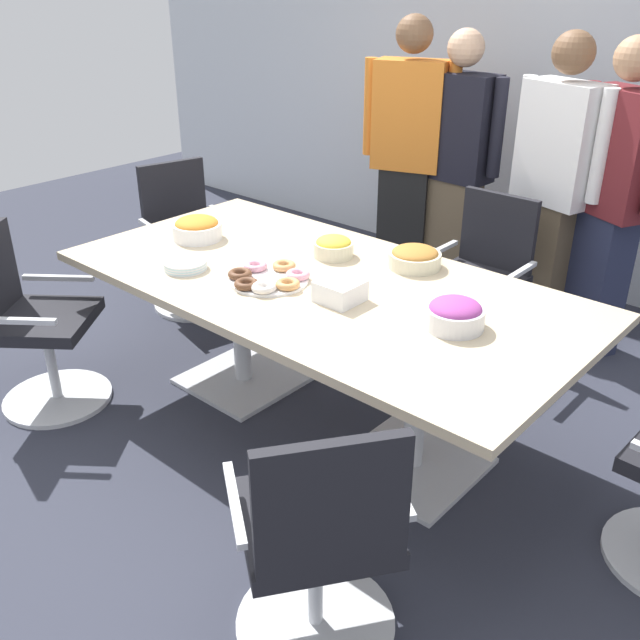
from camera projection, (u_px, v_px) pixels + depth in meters
ground_plane at (320, 420)px, 3.49m from camera, size 10.00×10.00×0.01m
back_wall at (571, 73)px, 4.46m from camera, size 8.00×0.10×2.80m
conference_table at (320, 305)px, 3.21m from camera, size 2.40×1.20×0.75m
office_chair_0 at (188, 245)px, 4.53m from camera, size 0.65×0.65×0.91m
office_chair_1 at (34, 330)px, 3.46m from camera, size 0.76×0.76×0.91m
office_chair_2 at (319, 546)px, 2.17m from camera, size 0.75×0.75×0.91m
office_chair_4 at (478, 288)px, 3.92m from camera, size 0.54×0.54×0.91m
person_standing_0 at (408, 156)px, 4.52m from camera, size 0.60×0.35×1.76m
person_standing_1 at (456, 167)px, 4.42m from camera, size 0.61×0.24×1.69m
person_standing_2 at (553, 189)px, 3.93m from camera, size 0.61×0.33×1.72m
person_standing_3 at (610, 199)px, 3.77m from camera, size 0.58×0.39×1.71m
snack_bowl_chips_orange at (197, 228)px, 3.60m from camera, size 0.25×0.25×0.12m
snack_bowl_chips_yellow at (333, 246)px, 3.39m from camera, size 0.19×0.19×0.10m
snack_bowl_candy_mix at (455, 314)px, 2.71m from camera, size 0.23×0.23×0.12m
snack_bowl_pretzels at (415, 257)px, 3.27m from camera, size 0.24×0.24×0.10m
donut_platter at (268, 278)px, 3.12m from camera, size 0.36×0.36×0.04m
plate_stack at (185, 265)px, 3.25m from camera, size 0.20×0.20×0.04m
napkin_pile at (340, 291)px, 2.94m from camera, size 0.17×0.17×0.09m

